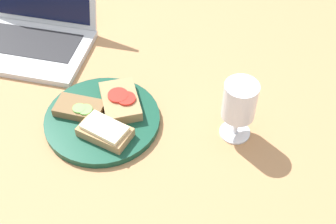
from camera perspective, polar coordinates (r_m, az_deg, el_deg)
wooden_table at (r=104.26cm, az=-1.91°, el=-2.56°), size 140.00×140.00×3.00cm
plate at (r=104.74cm, az=-8.00°, el=-0.93°), size 25.58×25.58×1.59cm
sandwich_with_tomato at (r=105.19cm, az=-5.82°, el=1.36°), size 12.38×14.10×3.07cm
sandwich_with_cucumber at (r=105.20cm, az=-10.79°, el=0.33°), size 10.71×6.29×2.36cm
sandwich_with_cheese at (r=99.51cm, az=-7.69°, el=-2.32°), size 12.25×8.96×3.04cm
wine_glass at (r=96.43cm, az=8.70°, el=1.05°), size 7.07×7.07×14.34cm
laptop at (r=127.46cm, az=-16.27°, el=9.75°), size 30.86×26.44×20.07cm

